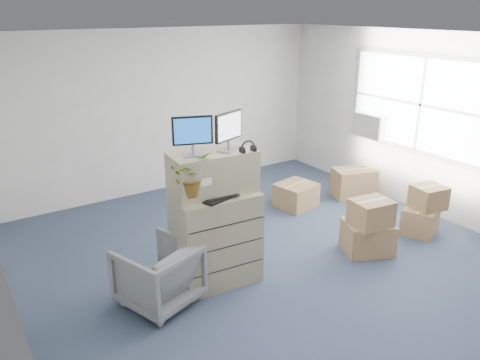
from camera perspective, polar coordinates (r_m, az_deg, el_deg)
name	(u,v)px	position (r m, az deg, el deg)	size (l,w,h in m)	color
ground	(289,271)	(6.02, 5.94, -10.95)	(7.00, 7.00, 0.00)	#252B43
wall_back	(164,112)	(8.33, -9.20, 8.23)	(6.00, 0.02, 2.80)	beige
wall_right	(450,130)	(7.65, 24.25, 5.60)	(0.02, 7.00, 2.80)	beige
window	(422,105)	(7.81, 21.29, 8.56)	(0.07, 2.72, 1.52)	gray
ac_unit	(370,125)	(8.39, 15.58, 6.43)	(0.24, 0.60, 0.40)	silver
filing_cabinet_lower	(216,238)	(5.55, -2.92, -7.07)	(0.96, 0.59, 1.12)	gray
filing_cabinet_upper	(213,172)	(5.27, -3.33, 0.93)	(0.96, 0.48, 0.48)	gray
monitor_left	(193,134)	(5.03, -5.81, 5.66)	(0.42, 0.23, 0.43)	#99999E
monitor_right	(229,129)	(5.18, -1.40, 6.22)	(0.43, 0.24, 0.44)	#99999E
headphones	(248,148)	(5.18, 0.97, 3.96)	(0.17, 0.17, 0.02)	black
keyboard	(220,198)	(5.18, -2.45, -2.15)	(0.46, 0.19, 0.02)	black
mouse	(249,190)	(5.35, 1.12, -1.28)	(0.11, 0.07, 0.04)	silver
water_bottle	(221,179)	(5.34, -2.37, 0.13)	(0.08, 0.08, 0.30)	#96999F
phone_dock	(207,190)	(5.29, -4.10, -1.20)	(0.07, 0.06, 0.15)	silver
external_drive	(238,182)	(5.57, -0.27, -0.27)	(0.20, 0.15, 0.06)	black
tissue_box	(235,177)	(5.51, -0.67, 0.31)	(0.23, 0.11, 0.09)	#3B8EC8
potted_plant	(190,180)	(5.02, -6.14, 0.01)	(0.54, 0.57, 0.45)	#9CB18F
office_chair	(158,272)	(5.30, -9.95, -10.97)	(0.76, 0.71, 0.78)	slate
cardboard_boxes	(360,204)	(7.36, 14.46, -2.91)	(2.09, 2.38, 0.78)	olive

